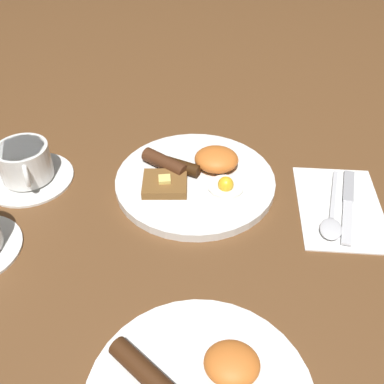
{
  "coord_description": "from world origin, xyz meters",
  "views": [
    {
      "loc": [
        -0.08,
        0.6,
        0.51
      ],
      "look_at": [
        -0.0,
        0.05,
        0.03
      ],
      "focal_mm": 42.0,
      "sensor_mm": 36.0,
      "label": 1
    }
  ],
  "objects_px": {
    "teacup_near": "(26,166)",
    "breakfast_plate_near": "(196,178)",
    "spoon": "(332,221)",
    "knife": "(348,201)"
  },
  "relations": [
    {
      "from": "teacup_near",
      "to": "breakfast_plate_near",
      "type": "bearing_deg",
      "value": -173.75
    },
    {
      "from": "teacup_near",
      "to": "spoon",
      "type": "height_order",
      "value": "teacup_near"
    },
    {
      "from": "breakfast_plate_near",
      "to": "spoon",
      "type": "height_order",
      "value": "breakfast_plate_near"
    },
    {
      "from": "spoon",
      "to": "knife",
      "type": "bearing_deg",
      "value": 158.18
    },
    {
      "from": "teacup_near",
      "to": "knife",
      "type": "bearing_deg",
      "value": -178.52
    },
    {
      "from": "breakfast_plate_near",
      "to": "knife",
      "type": "distance_m",
      "value": 0.26
    },
    {
      "from": "breakfast_plate_near",
      "to": "teacup_near",
      "type": "bearing_deg",
      "value": 6.25
    },
    {
      "from": "knife",
      "to": "spoon",
      "type": "height_order",
      "value": "spoon"
    },
    {
      "from": "teacup_near",
      "to": "knife",
      "type": "height_order",
      "value": "teacup_near"
    },
    {
      "from": "teacup_near",
      "to": "knife",
      "type": "xyz_separation_m",
      "value": [
        -0.55,
        -0.01,
        -0.02
      ]
    }
  ]
}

